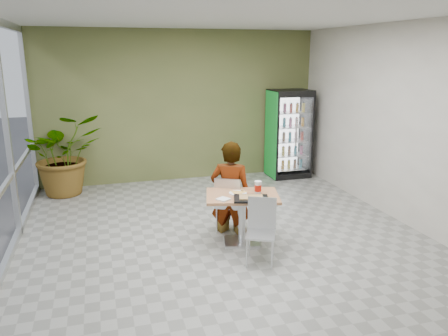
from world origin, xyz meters
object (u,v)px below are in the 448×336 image
(seated_woman, at_px, (231,197))
(soda_cup, at_px, (258,187))
(cafeteria_tray, at_px, (251,199))
(beverage_fridge, at_px, (289,134))
(chair_far, at_px, (228,200))
(dining_table, at_px, (242,209))
(chair_near, at_px, (261,225))
(potted_plant, at_px, (64,154))

(seated_woman, xyz_separation_m, soda_cup, (0.26, -0.47, 0.27))
(cafeteria_tray, xyz_separation_m, beverage_fridge, (2.12, 3.42, 0.21))
(chair_far, bearing_deg, dining_table, 127.88)
(cafeteria_tray, bearing_deg, dining_table, 100.64)
(dining_table, height_order, chair_far, chair_far)
(chair_far, distance_m, chair_near, 1.03)
(chair_far, distance_m, soda_cup, 0.62)
(seated_woman, distance_m, cafeteria_tray, 0.74)
(beverage_fridge, xyz_separation_m, potted_plant, (-4.75, 0.03, -0.17))
(chair_far, distance_m, cafeteria_tray, 0.73)
(beverage_fridge, relative_size, potted_plant, 1.21)
(cafeteria_tray, height_order, beverage_fridge, beverage_fridge)
(chair_near, height_order, beverage_fridge, beverage_fridge)
(potted_plant, bearing_deg, chair_far, -47.74)
(seated_woman, bearing_deg, potted_plant, -18.44)
(dining_table, relative_size, chair_near, 1.36)
(dining_table, bearing_deg, beverage_fridge, 55.84)
(chair_far, bearing_deg, beverage_fridge, -100.74)
(cafeteria_tray, height_order, potted_plant, potted_plant)
(cafeteria_tray, relative_size, potted_plant, 0.30)
(potted_plant, bearing_deg, chair_near, -54.85)
(chair_near, height_order, soda_cup, soda_cup)
(dining_table, bearing_deg, cafeteria_tray, -79.36)
(dining_table, bearing_deg, soda_cup, 0.54)
(soda_cup, height_order, beverage_fridge, beverage_fridge)
(chair_far, distance_m, beverage_fridge, 3.56)
(chair_far, bearing_deg, potted_plant, -19.28)
(chair_near, distance_m, beverage_fridge, 4.32)
(seated_woman, height_order, beverage_fridge, beverage_fridge)
(soda_cup, relative_size, potted_plant, 0.11)
(cafeteria_tray, distance_m, potted_plant, 4.35)
(dining_table, relative_size, seated_woman, 0.67)
(chair_far, height_order, soda_cup, soda_cup)
(chair_near, distance_m, seated_woman, 1.06)
(dining_table, xyz_separation_m, seated_woman, (-0.03, 0.48, 0.03))
(dining_table, relative_size, soda_cup, 6.46)
(dining_table, height_order, beverage_fridge, beverage_fridge)
(dining_table, relative_size, chair_far, 1.31)
(dining_table, xyz_separation_m, cafeteria_tray, (0.04, -0.24, 0.23))
(chair_far, distance_m, seated_woman, 0.07)
(chair_near, bearing_deg, chair_far, 123.83)
(soda_cup, bearing_deg, potted_plant, 131.35)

